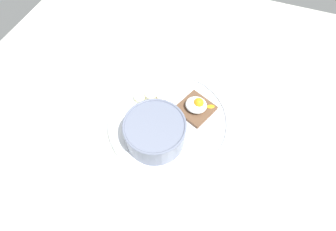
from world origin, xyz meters
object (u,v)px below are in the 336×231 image
(banana_slice_left, at_px, (162,96))
(toast_slice, at_px, (196,109))
(poached_egg, at_px, (197,105))
(banana_slice_right, at_px, (151,95))
(banana_slice_front, at_px, (152,104))
(banana_slice_back, at_px, (139,98))
(oatmeal_bowl, at_px, (155,132))

(banana_slice_left, bearing_deg, toast_slice, -3.80)
(poached_egg, relative_size, banana_slice_right, 1.69)
(banana_slice_front, bearing_deg, banana_slice_back, 170.43)
(oatmeal_bowl, relative_size, banana_slice_right, 3.30)
(banana_slice_front, xyz_separation_m, banana_slice_left, (0.02, 0.03, 0.00))
(banana_slice_left, height_order, banana_slice_back, same)
(banana_slice_front, height_order, banana_slice_right, banana_slice_right)
(poached_egg, xyz_separation_m, banana_slice_right, (-0.13, -0.00, -0.02))
(oatmeal_bowl, relative_size, toast_slice, 1.34)
(banana_slice_front, height_order, banana_slice_left, same)
(oatmeal_bowl, distance_m, banana_slice_front, 0.10)
(toast_slice, bearing_deg, banana_slice_front, -167.30)
(toast_slice, height_order, banana_slice_back, banana_slice_back)
(poached_egg, xyz_separation_m, banana_slice_left, (-0.10, 0.01, -0.02))
(banana_slice_left, distance_m, banana_slice_back, 0.06)
(toast_slice, distance_m, banana_slice_left, 0.10)
(toast_slice, distance_m, poached_egg, 0.02)
(banana_slice_back, bearing_deg, poached_egg, 7.27)
(oatmeal_bowl, xyz_separation_m, banana_slice_back, (-0.08, 0.09, -0.03))
(toast_slice, bearing_deg, banana_slice_back, -172.90)
(banana_slice_back, bearing_deg, oatmeal_bowl, -48.34)
(toast_slice, xyz_separation_m, banana_slice_back, (-0.15, -0.02, -0.00))
(toast_slice, height_order, banana_slice_left, banana_slice_left)
(banana_slice_left, xyz_separation_m, banana_slice_back, (-0.05, -0.02, -0.00))
(banana_slice_back, height_order, banana_slice_right, banana_slice_right)
(poached_egg, distance_m, banana_slice_right, 0.13)
(banana_slice_front, xyz_separation_m, banana_slice_back, (-0.04, 0.01, 0.00))
(poached_egg, bearing_deg, oatmeal_bowl, -120.85)
(banana_slice_front, bearing_deg, toast_slice, 12.70)
(oatmeal_bowl, relative_size, banana_slice_back, 3.44)
(banana_slice_left, bearing_deg, banana_slice_back, -155.20)
(banana_slice_front, xyz_separation_m, banana_slice_right, (-0.01, 0.02, 0.00))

